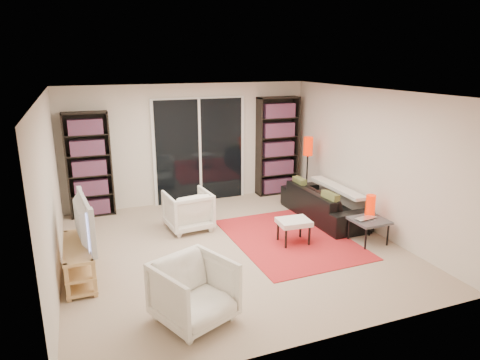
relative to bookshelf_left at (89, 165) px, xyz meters
name	(u,v)px	position (x,y,z in m)	size (l,w,h in m)	color
floor	(232,247)	(1.95, -2.33, -0.98)	(5.00, 5.00, 0.00)	tan
wall_back	(189,144)	(1.95, 0.17, 0.22)	(5.00, 0.02, 2.40)	beige
wall_front	(320,236)	(1.95, -4.83, 0.22)	(5.00, 0.02, 2.40)	beige
wall_left	(50,192)	(-0.55, -2.33, 0.22)	(0.02, 5.00, 2.40)	beige
wall_right	(370,160)	(4.45, -2.33, 0.22)	(0.02, 5.00, 2.40)	beige
ceiling	(231,92)	(1.95, -2.33, 1.42)	(5.00, 5.00, 0.02)	white
sliding_door	(200,151)	(2.15, 0.13, 0.07)	(1.92, 0.08, 2.16)	white
bookshelf_left	(89,165)	(0.00, 0.00, 0.00)	(0.80, 0.30, 1.95)	black
bookshelf_right	(278,146)	(3.85, 0.00, 0.07)	(0.90, 0.30, 2.10)	black
tv_stand	(80,261)	(-0.28, -2.53, -0.71)	(0.37, 1.16, 0.50)	#E9B57B
tv	(77,222)	(-0.26, -2.53, -0.15)	(1.12, 0.15, 0.64)	black
rug	(290,238)	(2.95, -2.35, -0.97)	(1.80, 2.44, 0.01)	red
sofa	(324,203)	(3.98, -1.71, -0.69)	(1.97, 0.77, 0.57)	black
armchair_back	(188,210)	(1.51, -1.32, -0.63)	(0.73, 0.75, 0.68)	white
armchair_front	(194,292)	(0.89, -4.01, -0.61)	(0.77, 0.79, 0.72)	white
ottoman	(294,223)	(2.93, -2.52, -0.63)	(0.53, 0.44, 0.40)	white
side_table	(369,222)	(4.06, -2.93, -0.62)	(0.55, 0.55, 0.40)	#434247
laptop	(368,219)	(4.02, -2.97, -0.56)	(0.36, 0.23, 0.03)	silver
table_lamp	(370,205)	(4.17, -2.79, -0.40)	(0.15, 0.15, 0.35)	red
floor_lamp	(308,153)	(4.14, -0.79, 0.06)	(0.20, 0.20, 1.36)	black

